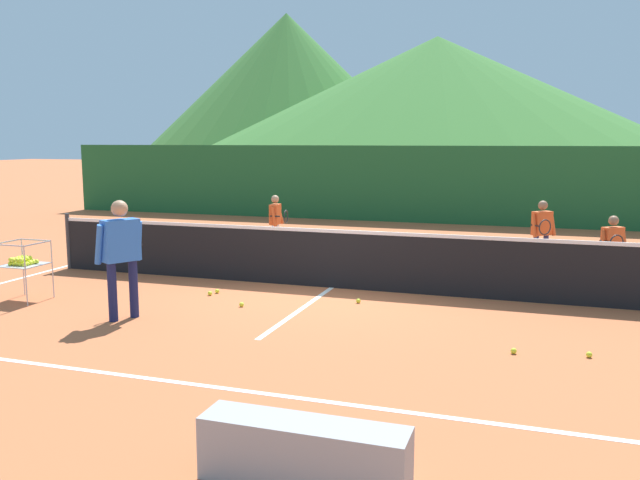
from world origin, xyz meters
The scene contains 21 objects.
ground_plane centered at (0.00, 0.00, 0.00)m, with size 120.00×120.00×0.00m, color #BC6038.
line_baseline_near centered at (0.00, -4.60, 0.00)m, with size 10.88×0.08×0.01m, color white.
line_baseline_far centered at (0.00, 4.73, 0.00)m, with size 10.88×0.08×0.01m, color white.
line_sideline_west centered at (-5.44, 0.00, 0.00)m, with size 0.08×9.33×0.01m, color white.
line_service_center centered at (0.00, 0.00, 0.00)m, with size 0.08×6.08×0.01m, color white.
tennis_net centered at (0.00, 0.00, 0.50)m, with size 10.52×0.08×1.05m.
instructor centered at (-2.11, -2.72, 0.98)m, with size 0.52×0.82×1.62m.
student_0 centered at (-2.19, 2.94, 0.75)m, with size 0.45×0.58×1.24m.
student_1 centered at (3.26, 2.85, 0.78)m, with size 0.48×0.68×1.29m.
student_2 centered at (4.36, 1.49, 0.72)m, with size 0.47×0.63×1.19m.
ball_cart centered at (-4.17, -2.30, 0.60)m, with size 0.58×0.58×0.90m.
tennis_ball_0 centered at (0.69, -0.87, 0.03)m, with size 0.07×0.07×0.07m, color yellow.
tennis_ball_1 centered at (-1.61, -0.95, 0.03)m, with size 0.07×0.07×0.07m, color yellow.
tennis_ball_2 centered at (-1.65, -1.13, 0.03)m, with size 0.07×0.07×0.07m, color yellow.
tennis_ball_3 centered at (3.80, -2.46, 0.03)m, with size 0.07×0.07×0.07m, color yellow.
tennis_ball_4 centered at (-0.88, -1.62, 0.03)m, with size 0.07×0.07×0.07m, color yellow.
tennis_ball_7 centered at (2.99, -2.59, 0.03)m, with size 0.07×0.07×0.07m, color yellow.
windscreen_fence centered at (0.00, 9.09, 1.13)m, with size 23.93×0.08×2.26m, color #1E5B2D.
courtside_bench centered at (1.69, -6.05, 0.23)m, with size 1.50×0.36×0.46m, color #99999E.
hill_0 centered at (-29.07, 72.67, 9.38)m, with size 39.23×39.23×18.77m, color #38702D.
hill_1 centered at (-8.65, 67.73, 7.08)m, with size 59.87×59.87×14.16m, color #38702D.
Camera 1 is at (3.18, -10.15, 2.41)m, focal length 36.97 mm.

